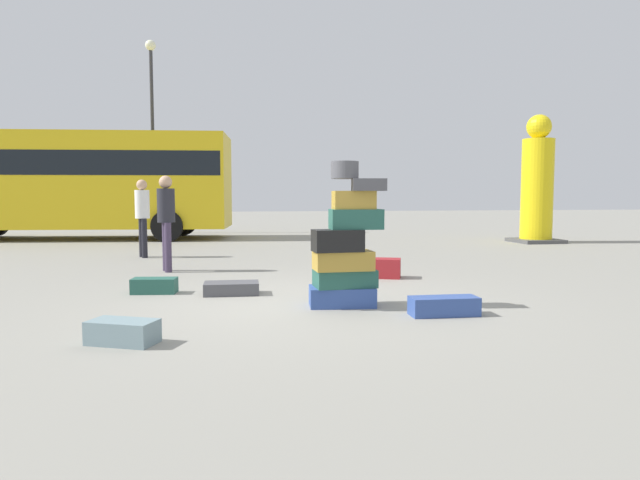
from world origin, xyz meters
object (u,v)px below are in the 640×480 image
(suitcase_charcoal_white_trunk, at_px, (231,288))
(suitcase_slate_foreground_near, at_px, (123,332))
(suitcase_navy_right_side, at_px, (444,306))
(person_tourist_with_camera, at_px, (166,214))
(parked_bus, at_px, (74,178))
(suitcase_teal_foreground_far, at_px, (154,286))
(suitcase_maroon_upright_blue, at_px, (381,268))
(person_bearded_onlooker, at_px, (142,211))
(suitcase_tower, at_px, (346,251))
(lamp_post, at_px, (152,110))
(yellow_dummy_statue, at_px, (537,186))

(suitcase_charcoal_white_trunk, bearing_deg, suitcase_slate_foreground_near, -111.16)
(suitcase_navy_right_side, bearing_deg, person_tourist_with_camera, 130.45)
(person_tourist_with_camera, xyz_separation_m, parked_bus, (-3.43, 7.96, 0.84))
(suitcase_charcoal_white_trunk, height_order, person_tourist_with_camera, person_tourist_with_camera)
(suitcase_navy_right_side, relative_size, parked_bus, 0.08)
(suitcase_teal_foreground_far, xyz_separation_m, suitcase_slate_foreground_near, (0.02, -2.56, 0.00))
(suitcase_teal_foreground_far, bearing_deg, suitcase_maroon_upright_blue, 21.35)
(suitcase_maroon_upright_blue, height_order, parked_bus, parked_bus)
(person_bearded_onlooker, bearing_deg, parked_bus, -175.23)
(suitcase_tower, bearing_deg, parked_bus, 116.82)
(suitcase_charcoal_white_trunk, bearing_deg, suitcase_tower, -36.78)
(suitcase_navy_right_side, bearing_deg, lamp_post, 109.92)
(suitcase_slate_foreground_near, bearing_deg, suitcase_teal_foreground_far, 114.14)
(yellow_dummy_statue, bearing_deg, suitcase_slate_foreground_near, -136.68)
(suitcase_navy_right_side, xyz_separation_m, yellow_dummy_statue, (6.34, 8.47, 1.47))
(suitcase_charcoal_white_trunk, xyz_separation_m, yellow_dummy_statue, (8.60, 6.75, 1.49))
(parked_bus, bearing_deg, person_tourist_with_camera, -60.44)
(suitcase_tower, bearing_deg, person_bearded_onlooker, 117.71)
(suitcase_charcoal_white_trunk, relative_size, yellow_dummy_statue, 0.20)
(suitcase_tower, relative_size, lamp_post, 0.26)
(parked_bus, bearing_deg, person_bearded_onlooker, -57.89)
(suitcase_slate_foreground_near, bearing_deg, parked_bus, 129.00)
(suitcase_charcoal_white_trunk, height_order, parked_bus, parked_bus)
(suitcase_maroon_upright_blue, distance_m, person_tourist_with_camera, 3.78)
(suitcase_teal_foreground_far, distance_m, lamp_post, 13.18)
(suitcase_charcoal_white_trunk, height_order, lamp_post, lamp_post)
(suitcase_navy_right_side, relative_size, suitcase_charcoal_white_trunk, 1.04)
(yellow_dummy_statue, height_order, lamp_post, lamp_post)
(suitcase_maroon_upright_blue, relative_size, suitcase_navy_right_side, 0.83)
(suitcase_teal_foreground_far, bearing_deg, yellow_dummy_statue, 41.86)
(suitcase_tower, distance_m, suitcase_navy_right_side, 1.28)
(suitcase_charcoal_white_trunk, xyz_separation_m, parked_bus, (-4.48, 10.40, 1.75))
(suitcase_navy_right_side, bearing_deg, suitcase_tower, 147.21)
(suitcase_maroon_upright_blue, bearing_deg, parked_bus, 146.90)
(suitcase_tower, height_order, person_bearded_onlooker, suitcase_tower)
(suitcase_tower, relative_size, yellow_dummy_statue, 0.48)
(suitcase_maroon_upright_blue, xyz_separation_m, suitcase_navy_right_side, (-0.12, -2.80, -0.05))
(suitcase_charcoal_white_trunk, height_order, suitcase_teal_foreground_far, suitcase_teal_foreground_far)
(suitcase_teal_foreground_far, height_order, yellow_dummy_statue, yellow_dummy_statue)
(yellow_dummy_statue, bearing_deg, suitcase_maroon_upright_blue, -137.65)
(yellow_dummy_statue, distance_m, lamp_post, 12.80)
(suitcase_slate_foreground_near, distance_m, lamp_post, 15.62)
(person_tourist_with_camera, xyz_separation_m, lamp_post, (-1.36, 10.24, 3.29))
(suitcase_navy_right_side, distance_m, suitcase_charcoal_white_trunk, 2.84)
(yellow_dummy_statue, bearing_deg, suitcase_tower, -133.01)
(person_bearded_onlooker, height_order, parked_bus, parked_bus)
(suitcase_navy_right_side, height_order, person_bearded_onlooker, person_bearded_onlooker)
(suitcase_charcoal_white_trunk, height_order, yellow_dummy_statue, yellow_dummy_statue)
(suitcase_maroon_upright_blue, distance_m, yellow_dummy_statue, 8.53)
(suitcase_maroon_upright_blue, relative_size, parked_bus, 0.07)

